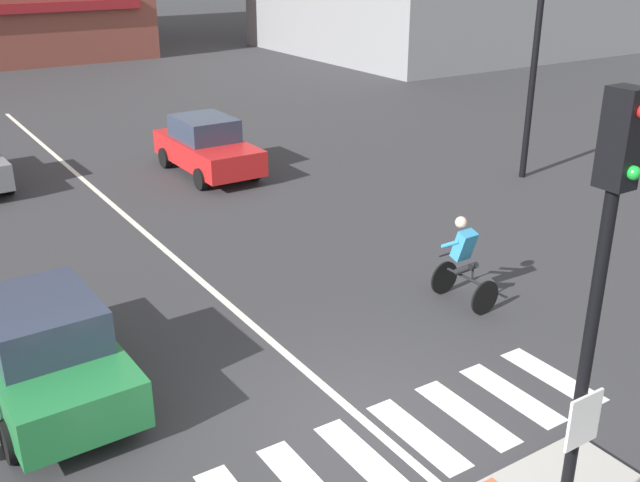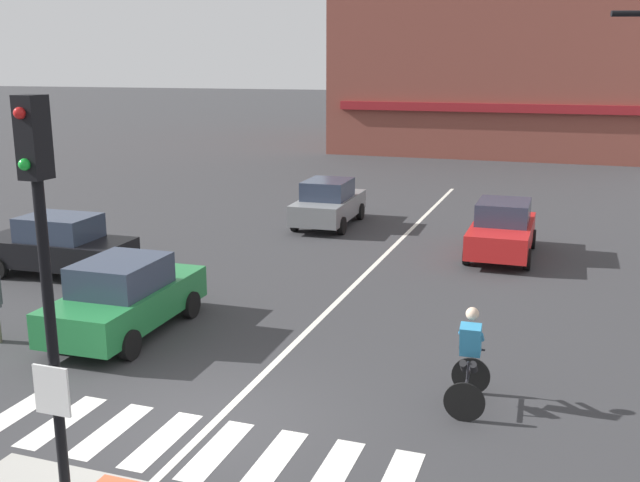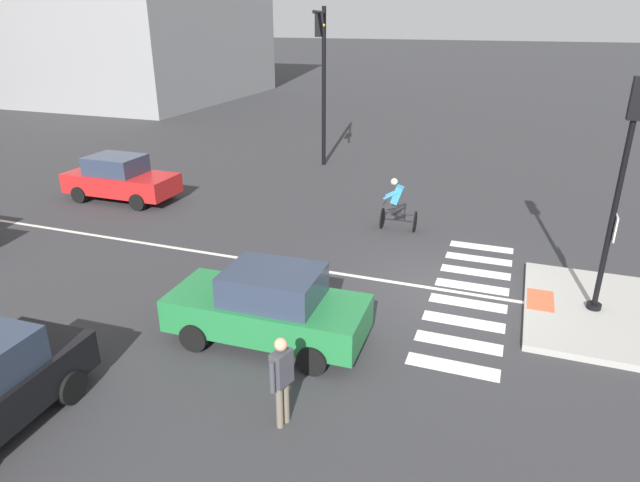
{
  "view_description": "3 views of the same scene",
  "coord_description": "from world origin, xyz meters",
  "px_view_note": "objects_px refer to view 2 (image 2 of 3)",
  "views": [
    {
      "loc": [
        -5.25,
        -6.9,
        6.34
      ],
      "look_at": [
        1.43,
        3.42,
        1.32
      ],
      "focal_mm": 41.5,
      "sensor_mm": 36.0,
      "label": 1
    },
    {
      "loc": [
        5.1,
        -9.29,
        5.55
      ],
      "look_at": [
        -0.0,
        5.47,
        1.77
      ],
      "focal_mm": 41.02,
      "sensor_mm": 36.0,
      "label": 2
    },
    {
      "loc": [
        -12.57,
        -1.23,
        6.36
      ],
      "look_at": [
        -0.21,
        3.28,
        0.97
      ],
      "focal_mm": 31.01,
      "sensor_mm": 36.0,
      "label": 3
    }
  ],
  "objects_px": {
    "car_grey_westbound_distant": "(329,203)",
    "cyclist": "(470,357)",
    "car_green_westbound_near": "(125,297)",
    "car_black_cross_left": "(57,246)",
    "signal_pole": "(47,293)",
    "car_red_eastbound_far": "(502,229)"
  },
  "relations": [
    {
      "from": "car_black_cross_left",
      "to": "cyclist",
      "type": "xyz_separation_m",
      "value": [
        11.57,
        -4.28,
        0.06
      ]
    },
    {
      "from": "car_grey_westbound_distant",
      "to": "signal_pole",
      "type": "bearing_deg",
      "value": -80.93
    },
    {
      "from": "car_grey_westbound_distant",
      "to": "car_red_eastbound_far",
      "type": "height_order",
      "value": "same"
    },
    {
      "from": "car_green_westbound_near",
      "to": "car_red_eastbound_far",
      "type": "distance_m",
      "value": 11.46
    },
    {
      "from": "car_grey_westbound_distant",
      "to": "cyclist",
      "type": "xyz_separation_m",
      "value": [
        6.64,
        -12.58,
        0.06
      ]
    },
    {
      "from": "signal_pole",
      "to": "car_red_eastbound_far",
      "type": "relative_size",
      "value": 1.24
    },
    {
      "from": "signal_pole",
      "to": "car_green_westbound_near",
      "type": "relative_size",
      "value": 1.23
    },
    {
      "from": "car_red_eastbound_far",
      "to": "car_black_cross_left",
      "type": "xyz_separation_m",
      "value": [
        -11.13,
        -5.96,
        0.0
      ]
    },
    {
      "from": "car_green_westbound_near",
      "to": "cyclist",
      "type": "xyz_separation_m",
      "value": [
        7.3,
        -1.05,
        0.06
      ]
    },
    {
      "from": "car_black_cross_left",
      "to": "car_red_eastbound_far",
      "type": "bearing_deg",
      "value": 28.16
    },
    {
      "from": "car_green_westbound_near",
      "to": "cyclist",
      "type": "distance_m",
      "value": 7.37
    },
    {
      "from": "car_green_westbound_near",
      "to": "signal_pole",
      "type": "bearing_deg",
      "value": -61.43
    },
    {
      "from": "signal_pole",
      "to": "car_red_eastbound_far",
      "type": "height_order",
      "value": "signal_pole"
    },
    {
      "from": "car_black_cross_left",
      "to": "signal_pole",
      "type": "bearing_deg",
      "value": -51.23
    },
    {
      "from": "car_grey_westbound_distant",
      "to": "car_green_westbound_near",
      "type": "xyz_separation_m",
      "value": [
        -0.66,
        -11.54,
        0.0
      ]
    },
    {
      "from": "car_grey_westbound_distant",
      "to": "cyclist",
      "type": "relative_size",
      "value": 2.47
    },
    {
      "from": "car_grey_westbound_distant",
      "to": "cyclist",
      "type": "height_order",
      "value": "cyclist"
    },
    {
      "from": "signal_pole",
      "to": "cyclist",
      "type": "relative_size",
      "value": 3.04
    },
    {
      "from": "car_black_cross_left",
      "to": "cyclist",
      "type": "relative_size",
      "value": 2.47
    },
    {
      "from": "car_green_westbound_near",
      "to": "cyclist",
      "type": "height_order",
      "value": "cyclist"
    },
    {
      "from": "car_green_westbound_near",
      "to": "car_grey_westbound_distant",
      "type": "bearing_deg",
      "value": 86.73
    },
    {
      "from": "car_green_westbound_near",
      "to": "car_red_eastbound_far",
      "type": "height_order",
      "value": "same"
    }
  ]
}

